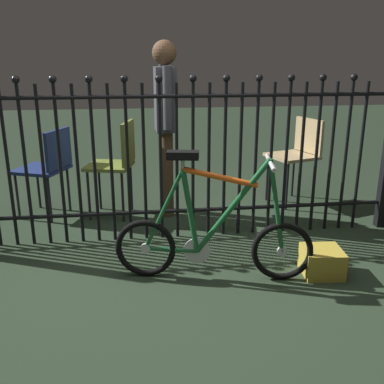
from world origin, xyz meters
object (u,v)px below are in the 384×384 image
(chair_olive, at_px, (117,159))
(person_visitor, at_px, (165,115))
(display_crate, at_px, (322,262))
(chair_tan, at_px, (298,151))
(chair_navy, at_px, (48,164))
(bicycle, at_px, (213,236))

(chair_olive, distance_m, person_visitor, 0.59)
(person_visitor, bearing_deg, display_crate, -55.22)
(chair_olive, relative_size, chair_tan, 1.04)
(chair_olive, bearing_deg, chair_navy, 173.32)
(chair_olive, distance_m, chair_tan, 1.78)
(bicycle, xyz_separation_m, chair_olive, (-0.65, 1.31, 0.24))
(person_visitor, bearing_deg, chair_olive, -177.62)
(bicycle, distance_m, display_crate, 0.78)
(chair_tan, height_order, person_visitor, person_visitor)
(chair_tan, distance_m, chair_navy, 2.39)
(bicycle, bearing_deg, chair_tan, 52.90)
(chair_olive, height_order, chair_tan, chair_olive)
(chair_olive, height_order, person_visitor, person_visitor)
(chair_navy, bearing_deg, display_crate, -35.24)
(chair_tan, xyz_separation_m, chair_navy, (-2.39, -0.10, -0.03))
(bicycle, distance_m, chair_navy, 1.89)
(bicycle, bearing_deg, display_crate, -3.60)
(chair_tan, xyz_separation_m, person_visitor, (-1.32, -0.16, 0.40))
(chair_tan, bearing_deg, person_visitor, -173.24)
(chair_olive, distance_m, display_crate, 2.00)
(bicycle, xyz_separation_m, person_visitor, (-0.20, 1.33, 0.63))
(chair_navy, distance_m, person_visitor, 1.15)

